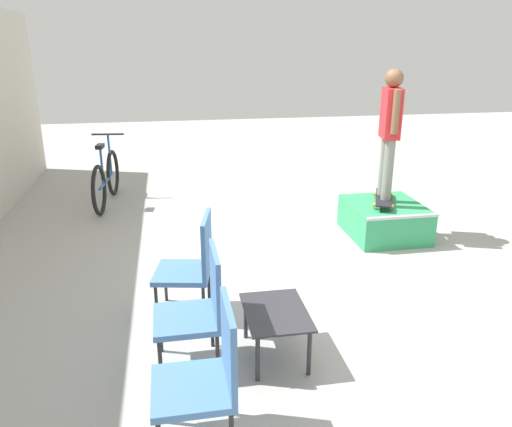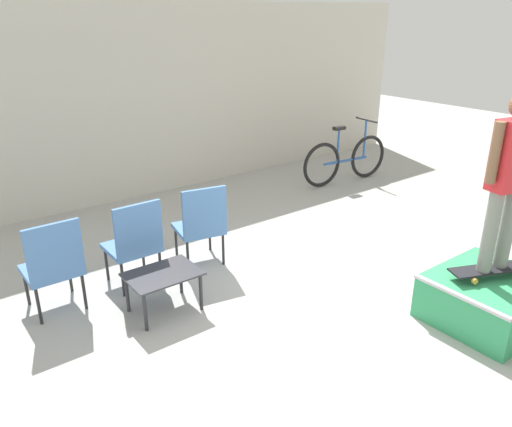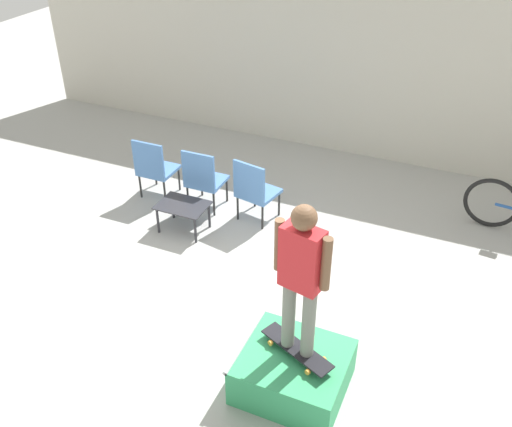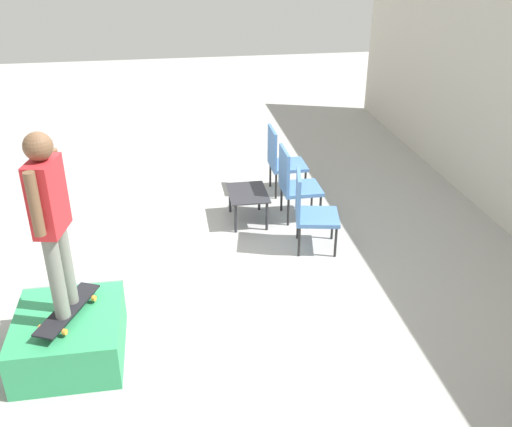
{
  "view_description": "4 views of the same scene",
  "coord_description": "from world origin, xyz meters",
  "px_view_note": "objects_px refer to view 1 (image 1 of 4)",
  "views": [
    {
      "loc": [
        -4.67,
        1.73,
        2.54
      ],
      "look_at": [
        0.21,
        0.87,
        0.8
      ],
      "focal_mm": 35.0,
      "sensor_mm": 36.0,
      "label": 1
    },
    {
      "loc": [
        -3.03,
        -3.06,
        2.8
      ],
      "look_at": [
        0.12,
        1.1,
        0.7
      ],
      "focal_mm": 35.0,
      "sensor_mm": 36.0,
      "label": 2
    },
    {
      "loc": [
        2.53,
        -4.84,
        4.72
      ],
      "look_at": [
        0.05,
        0.78,
        0.69
      ],
      "focal_mm": 40.0,
      "sensor_mm": 36.0,
      "label": 3
    },
    {
      "loc": [
        5.69,
        -0.07,
        3.62
      ],
      "look_at": [
        0.06,
        0.86,
        0.72
      ],
      "focal_mm": 40.0,
      "sensor_mm": 36.0,
      "label": 4
    }
  ],
  "objects_px": {
    "patio_chair_left": "(208,371)",
    "patio_chair_center": "(199,305)",
    "skateboard_on_ramp": "(384,198)",
    "person_skater": "(390,124)",
    "patio_chair_right": "(193,262)",
    "bicycle": "(106,180)",
    "skate_ramp_box": "(384,220)",
    "coffee_table": "(276,317)"
  },
  "relations": [
    {
      "from": "patio_chair_left",
      "to": "patio_chair_center",
      "type": "height_order",
      "value": "same"
    },
    {
      "from": "skateboard_on_ramp",
      "to": "person_skater",
      "type": "relative_size",
      "value": 0.5
    },
    {
      "from": "patio_chair_left",
      "to": "patio_chair_right",
      "type": "height_order",
      "value": "same"
    },
    {
      "from": "person_skater",
      "to": "skateboard_on_ramp",
      "type": "bearing_deg",
      "value": 165.02
    },
    {
      "from": "patio_chair_left",
      "to": "bicycle",
      "type": "relative_size",
      "value": 0.55
    },
    {
      "from": "patio_chair_left",
      "to": "patio_chair_right",
      "type": "bearing_deg",
      "value": 179.78
    },
    {
      "from": "person_skater",
      "to": "patio_chair_right",
      "type": "bearing_deg",
      "value": 133.23
    },
    {
      "from": "person_skater",
      "to": "patio_chair_center",
      "type": "distance_m",
      "value": 3.72
    },
    {
      "from": "skate_ramp_box",
      "to": "person_skater",
      "type": "height_order",
      "value": "person_skater"
    },
    {
      "from": "person_skater",
      "to": "patio_chair_center",
      "type": "relative_size",
      "value": 1.66
    },
    {
      "from": "coffee_table",
      "to": "patio_chair_left",
      "type": "xyz_separation_m",
      "value": [
        -0.85,
        0.63,
        0.18
      ]
    },
    {
      "from": "coffee_table",
      "to": "bicycle",
      "type": "bearing_deg",
      "value": 21.92
    },
    {
      "from": "coffee_table",
      "to": "patio_chair_center",
      "type": "height_order",
      "value": "patio_chair_center"
    },
    {
      "from": "patio_chair_right",
      "to": "bicycle",
      "type": "xyz_separation_m",
      "value": [
        3.68,
        1.18,
        -0.13
      ]
    },
    {
      "from": "patio_chair_left",
      "to": "patio_chair_right",
      "type": "xyz_separation_m",
      "value": [
        1.68,
        0.0,
        0.0
      ]
    },
    {
      "from": "skate_ramp_box",
      "to": "coffee_table",
      "type": "bearing_deg",
      "value": 140.16
    },
    {
      "from": "patio_chair_right",
      "to": "bicycle",
      "type": "bearing_deg",
      "value": -151.09
    },
    {
      "from": "skate_ramp_box",
      "to": "coffee_table",
      "type": "relative_size",
      "value": 1.53
    },
    {
      "from": "patio_chair_left",
      "to": "skate_ramp_box",
      "type": "bearing_deg",
      "value": 140.72
    },
    {
      "from": "person_skater",
      "to": "patio_chair_left",
      "type": "xyz_separation_m",
      "value": [
        -3.3,
        2.63,
        -0.97
      ]
    },
    {
      "from": "patio_chair_left",
      "to": "bicycle",
      "type": "xyz_separation_m",
      "value": [
        5.36,
        1.19,
        -0.13
      ]
    },
    {
      "from": "coffee_table",
      "to": "patio_chair_center",
      "type": "xyz_separation_m",
      "value": [
        0.0,
        0.63,
        0.18
      ]
    },
    {
      "from": "patio_chair_left",
      "to": "bicycle",
      "type": "bearing_deg",
      "value": -167.79
    },
    {
      "from": "patio_chair_right",
      "to": "patio_chair_center",
      "type": "bearing_deg",
      "value": 11.18
    },
    {
      "from": "patio_chair_right",
      "to": "skateboard_on_ramp",
      "type": "bearing_deg",
      "value": 132.69
    },
    {
      "from": "patio_chair_left",
      "to": "skateboard_on_ramp",
      "type": "bearing_deg",
      "value": 141.18
    },
    {
      "from": "skate_ramp_box",
      "to": "bicycle",
      "type": "bearing_deg",
      "value": 61.64
    },
    {
      "from": "skate_ramp_box",
      "to": "patio_chair_right",
      "type": "height_order",
      "value": "patio_chair_right"
    },
    {
      "from": "skate_ramp_box",
      "to": "patio_chair_left",
      "type": "distance_m",
      "value": 4.23
    },
    {
      "from": "skate_ramp_box",
      "to": "bicycle",
      "type": "distance_m",
      "value": 4.37
    },
    {
      "from": "skateboard_on_ramp",
      "to": "bicycle",
      "type": "distance_m",
      "value": 4.34
    },
    {
      "from": "skateboard_on_ramp",
      "to": "patio_chair_center",
      "type": "bearing_deg",
      "value": 156.59
    },
    {
      "from": "person_skater",
      "to": "patio_chair_right",
      "type": "distance_m",
      "value": 3.24
    },
    {
      "from": "coffee_table",
      "to": "bicycle",
      "type": "relative_size",
      "value": 0.39
    },
    {
      "from": "coffee_table",
      "to": "bicycle",
      "type": "height_order",
      "value": "bicycle"
    },
    {
      "from": "patio_chair_left",
      "to": "patio_chair_center",
      "type": "relative_size",
      "value": 1.0
    },
    {
      "from": "bicycle",
      "to": "skate_ramp_box",
      "type": "bearing_deg",
      "value": -112.48
    },
    {
      "from": "skate_ramp_box",
      "to": "patio_chair_right",
      "type": "bearing_deg",
      "value": 121.08
    },
    {
      "from": "skateboard_on_ramp",
      "to": "coffee_table",
      "type": "relative_size",
      "value": 1.18
    },
    {
      "from": "coffee_table",
      "to": "patio_chair_center",
      "type": "bearing_deg",
      "value": 89.95
    },
    {
      "from": "coffee_table",
      "to": "patio_chair_center",
      "type": "relative_size",
      "value": 0.71
    },
    {
      "from": "skate_ramp_box",
      "to": "person_skater",
      "type": "relative_size",
      "value": 0.65
    }
  ]
}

